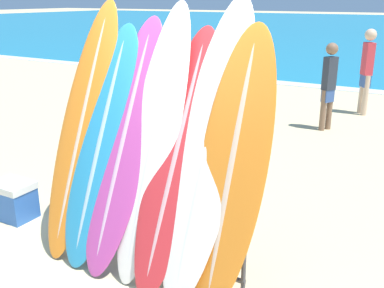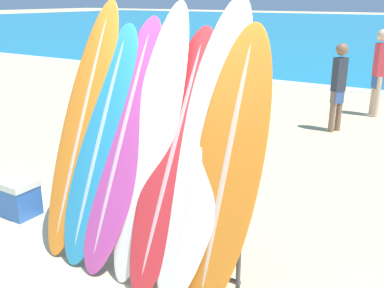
% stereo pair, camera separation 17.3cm
% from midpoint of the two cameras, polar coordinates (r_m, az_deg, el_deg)
% --- Properties ---
extents(ground_plane, '(160.00, 160.00, 0.00)m').
position_cam_midpoint_polar(ground_plane, '(4.28, -10.44, -16.44)').
color(ground_plane, beige).
extents(surfboard_rack, '(1.96, 0.04, 0.94)m').
position_cam_midpoint_polar(surfboard_rack, '(4.21, -6.72, -8.90)').
color(surfboard_rack, '#47474C').
rests_on(surfboard_rack, ground_plane).
extents(surfboard_slot_0, '(0.54, 1.11, 2.41)m').
position_cam_midpoint_polar(surfboard_slot_0, '(4.53, -14.75, 2.10)').
color(surfboard_slot_0, orange).
rests_on(surfboard_slot_0, ground_plane).
extents(surfboard_slot_1, '(0.60, 1.07, 2.19)m').
position_cam_midpoint_polar(surfboard_slot_1, '(4.34, -12.48, 0.09)').
color(surfboard_slot_1, teal).
rests_on(surfboard_slot_1, ground_plane).
extents(surfboard_slot_2, '(0.56, 1.14, 2.26)m').
position_cam_midpoint_polar(surfboard_slot_2, '(4.18, -9.70, 0.09)').
color(surfboard_slot_2, '#B23D8E').
rests_on(surfboard_slot_2, ground_plane).
extents(surfboard_slot_3, '(0.49, 1.07, 2.40)m').
position_cam_midpoint_polar(surfboard_slot_3, '(4.00, -6.13, 0.45)').
color(surfboard_slot_3, silver).
rests_on(surfboard_slot_3, ground_plane).
extents(surfboard_slot_4, '(0.55, 1.17, 2.19)m').
position_cam_midpoint_polar(surfboard_slot_4, '(3.87, -3.24, -1.74)').
color(surfboard_slot_4, red).
rests_on(surfboard_slot_4, ground_plane).
extents(surfboard_slot_5, '(0.57, 1.26, 2.45)m').
position_cam_midpoint_polar(surfboard_slot_5, '(3.74, 0.85, -0.32)').
color(surfboard_slot_5, silver).
rests_on(surfboard_slot_5, ground_plane).
extents(surfboard_slot_6, '(0.60, 0.93, 2.24)m').
position_cam_midpoint_polar(surfboard_slot_6, '(3.61, 3.78, -2.89)').
color(surfboard_slot_6, orange).
rests_on(surfboard_slot_6, ground_plane).
extents(person_near_water, '(0.25, 0.28, 1.63)m').
position_cam_midpoint_polar(person_near_water, '(8.74, 16.44, 7.39)').
color(person_near_water, '#846047').
rests_on(person_near_water, ground_plane).
extents(person_mid_beach, '(0.22, 0.27, 1.64)m').
position_cam_midpoint_polar(person_mid_beach, '(10.45, 6.49, 9.69)').
color(person_mid_beach, '#846047').
rests_on(person_mid_beach, ground_plane).
extents(person_far_left, '(0.28, 0.31, 1.80)m').
position_cam_midpoint_polar(person_far_left, '(10.22, 20.85, 8.93)').
color(person_far_left, beige).
rests_on(person_far_left, ground_plane).
extents(person_far_right, '(0.23, 0.27, 1.59)m').
position_cam_midpoint_polar(person_far_right, '(8.70, -2.68, 7.92)').
color(person_far_right, tan).
rests_on(person_far_right, ground_plane).
extents(cooler_box, '(0.47, 0.35, 0.43)m').
position_cam_midpoint_polar(cooler_box, '(5.56, -22.55, -6.56)').
color(cooler_box, '#2D60B7').
rests_on(cooler_box, ground_plane).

